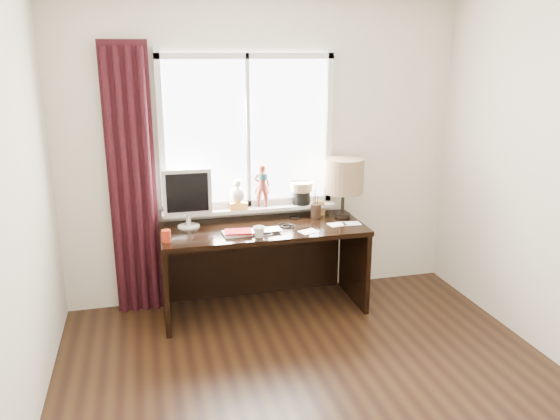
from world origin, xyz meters
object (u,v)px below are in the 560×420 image
object	(u,v)px
desk	(261,251)
table_lamp	(344,176)
monitor	(187,195)
mug	(259,232)
laptop	(262,231)
red_cup	(166,236)

from	to	relation	value
desk	table_lamp	size ratio (longest dim) A/B	3.27
monitor	table_lamp	bearing A→B (deg)	-1.00
mug	desk	bearing A→B (deg)	75.85
mug	table_lamp	xyz separation A→B (m)	(0.84, 0.38, 0.32)
monitor	mug	bearing A→B (deg)	-37.98
laptop	monitor	distance (m)	0.69
table_lamp	monitor	bearing A→B (deg)	179.00
desk	table_lamp	xyz separation A→B (m)	(0.75, 0.03, 0.61)
mug	monitor	size ratio (longest dim) A/B	0.19
mug	red_cup	xyz separation A→B (m)	(-0.71, 0.07, 0.00)
desk	table_lamp	bearing A→B (deg)	2.31
red_cup	desk	xyz separation A→B (m)	(0.80, 0.28, -0.29)
laptop	table_lamp	size ratio (longest dim) A/B	0.60
mug	red_cup	size ratio (longest dim) A/B	1.00
laptop	red_cup	distance (m)	0.77
laptop	mug	xyz separation A→B (m)	(-0.05, -0.11, 0.03)
red_cup	desk	world-z (taller)	red_cup
laptop	red_cup	world-z (taller)	red_cup
red_cup	monitor	distance (m)	0.45
red_cup	monitor	world-z (taller)	monitor
laptop	mug	world-z (taller)	mug
laptop	table_lamp	distance (m)	0.90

